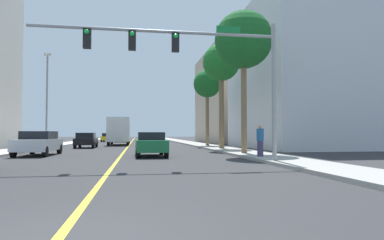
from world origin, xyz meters
TOP-DOWN VIEW (x-y plane):
  - ground at (0.00, 42.00)m, footprint 192.00×192.00m
  - sidewalk_left at (-8.00, 42.00)m, footprint 2.55×168.00m
  - sidewalk_right at (8.00, 42.00)m, footprint 2.55×168.00m
  - lane_marking_center at (0.00, 42.00)m, footprint 0.16×144.00m
  - building_right_near at (19.60, 26.04)m, footprint 16.54×14.85m
  - building_right_far at (18.23, 46.92)m, footprint 13.80×18.32m
  - traffic_signal_mast at (3.46, 10.11)m, footprint 10.73×0.36m
  - street_lamp at (-7.22, 27.91)m, footprint 0.56×0.28m
  - palm_near at (7.63, 16.06)m, footprint 3.69×3.69m
  - palm_mid at (7.90, 22.92)m, footprint 3.13×3.13m
  - palm_far at (8.13, 29.79)m, footprint 2.88×2.88m
  - car_silver at (-5.07, 17.81)m, footprint 2.00×4.47m
  - car_black at (-3.81, 28.63)m, footprint 1.85×4.02m
  - car_yellow at (-3.85, 52.27)m, footprint 1.97×3.94m
  - car_green at (1.78, 15.94)m, footprint 1.84×4.26m
  - car_red at (-1.51, 50.23)m, footprint 1.97×3.95m
  - delivery_truck at (-1.17, 36.19)m, footprint 2.46×8.00m
  - pedestrian at (7.41, 12.67)m, footprint 0.38×0.38m

SIDE VIEW (x-z plane):
  - ground at x=0.00m, z-range 0.00..0.00m
  - lane_marking_center at x=0.00m, z-range 0.00..0.01m
  - sidewalk_left at x=-8.00m, z-range 0.00..0.15m
  - sidewalk_right at x=8.00m, z-range 0.00..0.15m
  - car_black at x=-3.81m, z-range 0.03..1.46m
  - car_yellow at x=-3.85m, z-range 0.03..1.46m
  - car_green at x=1.78m, z-range 0.02..1.46m
  - car_red at x=-1.51m, z-range 0.04..1.46m
  - car_silver at x=-5.07m, z-range 0.04..1.54m
  - pedestrian at x=7.41m, z-range 0.15..1.84m
  - delivery_truck at x=-1.17m, z-range 0.10..3.26m
  - traffic_signal_mast at x=3.46m, z-range 1.63..7.86m
  - street_lamp at x=-7.22m, z-range 0.58..9.14m
  - palm_far at x=8.13m, z-range 2.53..10.38m
  - building_right_near at x=19.60m, z-range 0.00..13.68m
  - building_right_far at x=18.23m, z-range 0.00..13.98m
  - palm_mid at x=7.90m, z-range 2.82..11.59m
  - palm_near at x=7.63m, z-range 2.76..11.80m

